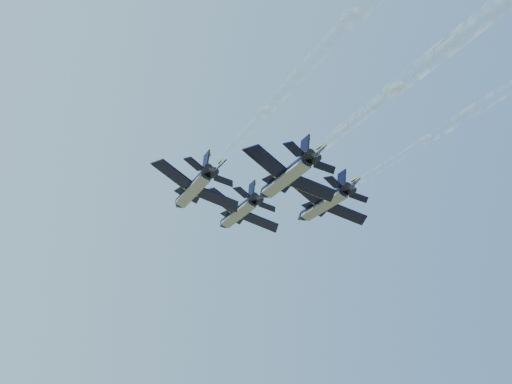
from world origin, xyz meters
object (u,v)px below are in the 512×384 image
jet_left (193,189)px  jet_slot (286,177)px  jet_right (323,204)px  jet_lead (238,212)px

jet_left → jet_slot: bearing=-45.4°
jet_left → jet_slot: 13.55m
jet_left → jet_right: (20.15, -1.87, 0.00)m
jet_right → jet_lead: bearing=136.2°
jet_right → jet_left: bearing=-177.8°
jet_left → jet_right: bearing=2.2°
jet_right → jet_slot: bearing=-135.7°
jet_lead → jet_left: size_ratio=1.00×
jet_right → jet_slot: size_ratio=1.00×
jet_left → jet_right: same height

